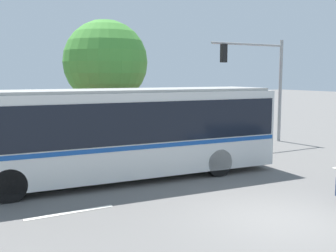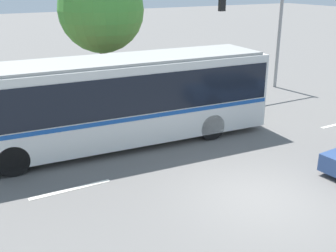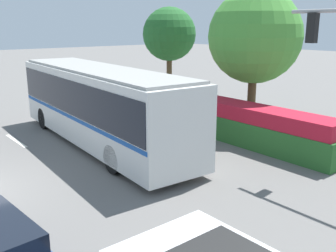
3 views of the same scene
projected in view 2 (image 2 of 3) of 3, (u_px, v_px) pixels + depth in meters
The scene contains 6 objects.
ground_plane at pixel (258, 198), 11.64m from camera, with size 140.00×140.00×0.00m, color slate.
city_bus at pixel (118, 96), 14.88m from camera, with size 11.49×3.24×3.17m.
traffic_light_pole at pixel (262, 21), 21.66m from camera, with size 4.74×0.24×5.54m.
flowering_hedge at pixel (130, 86), 20.41m from camera, with size 10.52×1.44×1.62m.
street_tree_centre at pixel (101, 10), 20.80m from camera, with size 4.31×4.31×6.46m.
lane_stripe_near at pixel (71, 189), 12.09m from camera, with size 2.40×0.16×0.01m, color silver.
Camera 2 is at (-7.25, -7.72, 5.82)m, focal length 44.43 mm.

